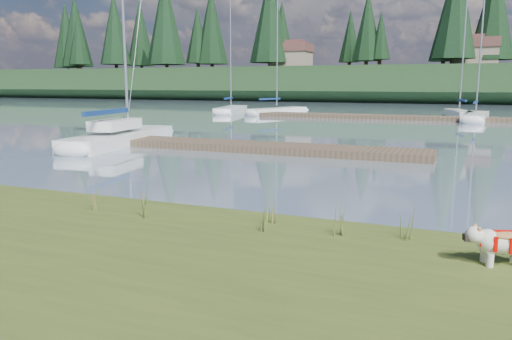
% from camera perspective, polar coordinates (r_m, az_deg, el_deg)
% --- Properties ---
extents(ground, '(200.00, 200.00, 0.00)m').
position_cam_1_polar(ground, '(40.53, 15.65, 5.61)').
color(ground, '#7A8FA4').
rests_on(ground, ground).
extents(bank, '(60.00, 9.00, 0.35)m').
position_cam_1_polar(bank, '(6.86, -25.29, -13.61)').
color(bank, '#404E1B').
rests_on(bank, ground).
extents(ridge, '(200.00, 20.00, 5.00)m').
position_cam_1_polar(ridge, '(83.28, 19.38, 9.18)').
color(ridge, black).
rests_on(ridge, ground).
extents(bulldog, '(0.91, 0.57, 0.54)m').
position_cam_1_polar(bulldog, '(7.62, 26.26, -7.28)').
color(bulldog, silver).
rests_on(bulldog, bank).
extents(sailboat_main, '(2.85, 8.77, 12.42)m').
position_cam_1_polar(sailboat_main, '(24.37, -14.45, 4.02)').
color(sailboat_main, white).
rests_on(sailboat_main, ground).
extents(dock_near, '(16.00, 2.00, 0.30)m').
position_cam_1_polar(dock_near, '(21.23, -2.23, 2.75)').
color(dock_near, '#4C3D2C').
rests_on(dock_near, ground).
extents(dock_far, '(26.00, 2.20, 0.30)m').
position_cam_1_polar(dock_far, '(40.33, 18.49, 5.66)').
color(dock_far, '#4C3D2C').
rests_on(dock_far, ground).
extents(sailboat_bg_0, '(3.38, 8.45, 11.99)m').
position_cam_1_polar(sailboat_bg_0, '(48.09, -2.68, 6.97)').
color(sailboat_bg_0, white).
rests_on(sailboat_bg_0, ground).
extents(sailboat_bg_1, '(4.19, 7.68, 11.46)m').
position_cam_1_polar(sailboat_bg_1, '(45.80, 2.94, 6.83)').
color(sailboat_bg_1, white).
rests_on(sailboat_bg_1, ground).
extents(sailboat_bg_2, '(2.74, 6.53, 9.81)m').
position_cam_1_polar(sailboat_bg_2, '(45.20, 22.03, 6.09)').
color(sailboat_bg_2, white).
rests_on(sailboat_bg_2, ground).
extents(sailboat_bg_3, '(2.17, 7.87, 11.45)m').
position_cam_1_polar(sailboat_bg_3, '(41.66, 23.86, 5.69)').
color(sailboat_bg_3, white).
rests_on(sailboat_bg_3, ground).
extents(weed_0, '(0.17, 0.14, 0.68)m').
position_cam_1_polar(weed_0, '(9.41, -12.72, -3.65)').
color(weed_0, '#475B23').
rests_on(weed_0, bank).
extents(weed_1, '(0.17, 0.14, 0.55)m').
position_cam_1_polar(weed_1, '(8.78, 1.77, -4.75)').
color(weed_1, '#475B23').
rests_on(weed_1, bank).
extents(weed_2, '(0.17, 0.14, 0.60)m').
position_cam_1_polar(weed_2, '(8.28, 9.33, -5.62)').
color(weed_2, '#475B23').
rests_on(weed_2, bank).
extents(weed_3, '(0.17, 0.14, 0.54)m').
position_cam_1_polar(weed_3, '(10.27, -18.16, -3.11)').
color(weed_3, '#475B23').
rests_on(weed_3, bank).
extents(weed_4, '(0.17, 0.14, 0.50)m').
position_cam_1_polar(weed_4, '(8.38, 1.25, -5.60)').
color(weed_4, '#475B23').
rests_on(weed_4, bank).
extents(weed_5, '(0.17, 0.14, 0.58)m').
position_cam_1_polar(weed_5, '(8.31, 16.82, -5.93)').
color(weed_5, '#475B23').
rests_on(weed_5, bank).
extents(mud_lip, '(60.00, 0.50, 0.14)m').
position_cam_1_polar(mud_lip, '(10.17, -6.64, -5.73)').
color(mud_lip, '#33281C').
rests_on(mud_lip, ground).
extents(conifer_0, '(5.72, 5.72, 14.15)m').
position_cam_1_polar(conifer_0, '(98.10, -15.86, 15.33)').
color(conifer_0, '#382619').
rests_on(conifer_0, ridge).
extents(conifer_1, '(4.40, 4.40, 11.30)m').
position_cam_1_polar(conifer_1, '(93.07, -6.68, 15.11)').
color(conifer_1, '#382619').
rests_on(conifer_1, ridge).
extents(conifer_2, '(6.60, 6.60, 16.05)m').
position_cam_1_polar(conifer_2, '(84.32, 1.61, 17.26)').
color(conifer_2, '#382619').
rests_on(conifer_2, ridge).
extents(conifer_3, '(4.84, 4.84, 12.25)m').
position_cam_1_polar(conifer_3, '(83.94, 12.63, 15.82)').
color(conifer_3, '#382619').
rests_on(conifer_3, ridge).
extents(conifer_4, '(6.16, 6.16, 15.10)m').
position_cam_1_polar(conifer_4, '(76.86, 21.87, 16.95)').
color(conifer_4, '#382619').
rests_on(conifer_4, ridge).
extents(house_0, '(6.30, 5.30, 4.65)m').
position_cam_1_polar(house_0, '(84.62, 4.03, 12.97)').
color(house_0, gray).
rests_on(house_0, ridge).
extents(house_1, '(6.30, 5.30, 4.65)m').
position_cam_1_polar(house_1, '(81.28, 23.81, 12.30)').
color(house_1, gray).
rests_on(house_1, ridge).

